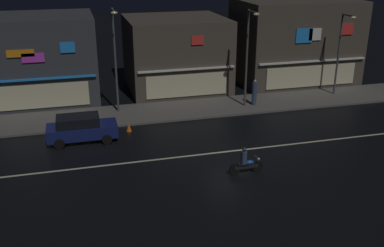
% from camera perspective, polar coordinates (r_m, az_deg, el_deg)
% --- Properties ---
extents(ground_plane, '(140.00, 140.00, 0.00)m').
position_cam_1_polar(ground_plane, '(26.63, 4.73, -3.59)').
color(ground_plane, black).
extents(lane_divider_stripe, '(34.46, 0.16, 0.01)m').
position_cam_1_polar(lane_divider_stripe, '(26.63, 4.73, -3.58)').
color(lane_divider_stripe, beige).
rests_on(lane_divider_stripe, ground).
extents(sidewalk_far, '(36.27, 4.31, 0.14)m').
position_cam_1_polar(sidewalk_far, '(33.56, 0.27, 1.91)').
color(sidewalk_far, '#5B5954').
rests_on(sidewalk_far, ground).
extents(storefront_left_block, '(10.25, 7.13, 7.27)m').
position_cam_1_polar(storefront_left_block, '(41.69, 12.98, 10.24)').
color(storefront_left_block, '#4C443A').
rests_on(storefront_left_block, ground).
extents(storefront_center_block, '(8.27, 7.22, 6.65)m').
position_cam_1_polar(storefront_center_block, '(37.17, -18.73, 7.91)').
color(storefront_center_block, '#383A3F').
rests_on(storefront_center_block, ground).
extents(storefront_right_block, '(8.14, 7.85, 6.06)m').
position_cam_1_polar(storefront_right_block, '(38.38, -2.10, 8.94)').
color(storefront_right_block, '#4C443A').
rests_on(storefront_right_block, ground).
extents(streetlamp_west, '(0.44, 1.64, 7.45)m').
position_cam_1_polar(streetlamp_west, '(31.93, -9.82, 8.89)').
color(streetlamp_west, '#47494C').
rests_on(streetlamp_west, sidewalk_far).
extents(streetlamp_mid, '(0.44, 1.64, 7.20)m').
position_cam_1_polar(streetlamp_mid, '(32.99, 7.21, 9.18)').
color(streetlamp_mid, '#47494C').
rests_on(streetlamp_mid, sidewalk_far).
extents(streetlamp_east, '(0.44, 1.64, 6.57)m').
position_cam_1_polar(streetlamp_east, '(37.66, 18.54, 9.23)').
color(streetlamp_east, '#47494C').
rests_on(streetlamp_east, sidewalk_far).
extents(pedestrian_on_sidewalk, '(0.36, 0.36, 1.99)m').
position_cam_1_polar(pedestrian_on_sidewalk, '(34.26, 8.00, 3.87)').
color(pedestrian_on_sidewalk, '#334766').
rests_on(pedestrian_on_sidewalk, sidewalk_far).
extents(parked_car_near_kerb, '(4.30, 1.98, 1.67)m').
position_cam_1_polar(parked_car_near_kerb, '(28.52, -14.02, -0.57)').
color(parked_car_near_kerb, navy).
rests_on(parked_car_near_kerb, ground).
extents(motorcycle_lead, '(1.90, 0.60, 1.52)m').
position_cam_1_polar(motorcycle_lead, '(23.91, 6.87, -5.00)').
color(motorcycle_lead, black).
rests_on(motorcycle_lead, ground).
extents(traffic_cone, '(0.36, 0.36, 0.55)m').
position_cam_1_polar(traffic_cone, '(29.68, -8.09, -0.50)').
color(traffic_cone, orange).
rests_on(traffic_cone, ground).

